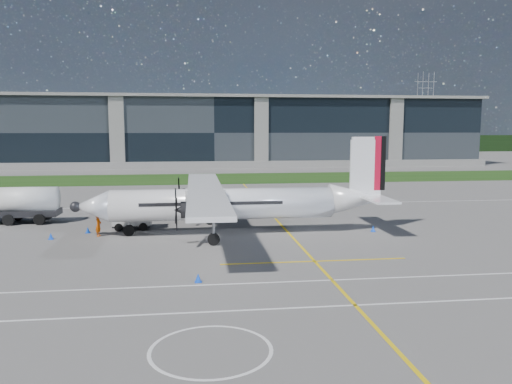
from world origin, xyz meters
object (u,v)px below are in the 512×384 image
at_px(pylon_east, 424,112).
at_px(safety_cone_portwing, 198,278).
at_px(safety_cone_fwd, 51,236).
at_px(safety_cone_nose_stbd, 88,230).
at_px(ground_crew_person, 98,223).
at_px(fuel_tanker_truck, 4,205).
at_px(baggage_tug, 132,217).
at_px(safety_cone_stbdwing, 205,206).
at_px(turboprop_aircraft, 234,185).
at_px(safety_cone_tail, 373,229).

xyz_separation_m(pylon_east, safety_cone_portwing, (-89.38, -159.41, -14.75)).
bearing_deg(safety_cone_fwd, safety_cone_nose_stbd, 41.79).
height_order(ground_crew_person, safety_cone_nose_stbd, ground_crew_person).
distance_m(fuel_tanker_truck, safety_cone_nose_stbd, 9.89).
height_order(pylon_east, baggage_tug, pylon_east).
relative_size(fuel_tanker_truck, safety_cone_nose_stbd, 17.18).
bearing_deg(safety_cone_stbdwing, ground_crew_person, -123.89).
distance_m(fuel_tanker_truck, safety_cone_stbdwing, 18.96).
xyz_separation_m(turboprop_aircraft, fuel_tanker_truck, (-19.98, 6.88, -2.26)).
bearing_deg(pylon_east, safety_cone_stbdwing, -123.45).
xyz_separation_m(safety_cone_stbdwing, safety_cone_tail, (13.38, -13.75, 0.00)).
bearing_deg(safety_cone_nose_stbd, baggage_tug, 20.50).
height_order(turboprop_aircraft, safety_cone_fwd, turboprop_aircraft).
xyz_separation_m(fuel_tanker_truck, ground_crew_person, (9.33, -6.65, -0.60)).
bearing_deg(safety_cone_nose_stbd, safety_cone_stbdwing, 49.73).
bearing_deg(pylon_east, baggage_tug, -123.34).
bearing_deg(turboprop_aircraft, safety_cone_tail, -3.88).
height_order(safety_cone_nose_stbd, safety_cone_portwing, same).
xyz_separation_m(pylon_east, ground_crew_person, (-96.97, -146.57, -13.99)).
height_order(turboprop_aircraft, baggage_tug, turboprop_aircraft).
bearing_deg(baggage_tug, safety_cone_stbdwing, 58.15).
bearing_deg(turboprop_aircraft, safety_cone_fwd, -178.03).
bearing_deg(safety_cone_nose_stbd, pylon_east, 55.97).
relative_size(pylon_east, safety_cone_tail, 60.00).
height_order(safety_cone_stbdwing, safety_cone_portwing, same).
bearing_deg(safety_cone_stbdwing, pylon_east, 56.55).
relative_size(safety_cone_stbdwing, safety_cone_portwing, 1.00).
bearing_deg(safety_cone_tail, ground_crew_person, 177.40).
distance_m(pylon_east, safety_cone_tail, 166.19).
height_order(ground_crew_person, safety_cone_portwing, ground_crew_person).
xyz_separation_m(turboprop_aircraft, baggage_tug, (-8.38, 2.84, -2.89)).
bearing_deg(ground_crew_person, safety_cone_tail, -83.64).
bearing_deg(safety_cone_nose_stbd, turboprop_aircraft, -7.66).
relative_size(turboprop_aircraft, fuel_tanker_truck, 3.01).
height_order(fuel_tanker_truck, ground_crew_person, fuel_tanker_truck).
height_order(turboprop_aircraft, safety_cone_portwing, turboprop_aircraft).
height_order(baggage_tug, safety_cone_tail, baggage_tug).
bearing_deg(pylon_east, safety_cone_portwing, -119.28).
relative_size(ground_crew_person, safety_cone_portwing, 4.05).
xyz_separation_m(turboprop_aircraft, safety_cone_fwd, (-14.05, -0.48, -3.62)).
relative_size(pylon_east, safety_cone_nose_stbd, 60.00).
relative_size(fuel_tanker_truck, ground_crew_person, 4.24).
relative_size(baggage_tug, safety_cone_stbdwing, 6.56).
bearing_deg(safety_cone_fwd, pylon_east, 55.73).
distance_m(ground_crew_person, safety_cone_stbdwing, 15.38).
distance_m(safety_cone_nose_stbd, safety_cone_fwd, 3.09).
height_order(safety_cone_nose_stbd, safety_cone_tail, same).
bearing_deg(pylon_east, safety_cone_tail, -116.95).
xyz_separation_m(pylon_east, turboprop_aircraft, (-86.32, -146.80, -11.13)).
bearing_deg(pylon_east, turboprop_aircraft, -120.46).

